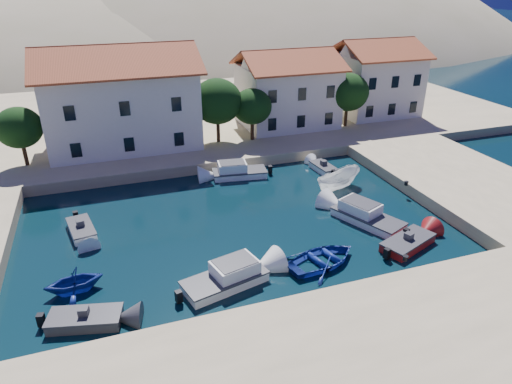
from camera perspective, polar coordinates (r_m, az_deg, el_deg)
ground at (r=25.70m, az=3.88°, el=-14.62°), size 400.00×400.00×0.00m
quay_east at (r=43.05m, az=24.37°, el=1.24°), size 11.00×20.00×1.00m
quay_north at (r=59.07m, az=-8.80°, el=9.46°), size 80.00×36.00×1.00m
hills at (r=149.87m, az=-7.56°, el=9.85°), size 254.00×176.00×99.00m
building_left at (r=47.21m, az=-16.56°, el=11.50°), size 14.70×9.45×9.70m
building_mid at (r=52.29m, az=3.92°, el=12.96°), size 10.50×8.40×8.30m
building_right at (r=58.72m, az=14.73°, el=13.85°), size 9.45×8.40×8.80m
trees at (r=46.68m, az=-3.02°, el=10.96°), size 37.30×5.30×6.45m
bollards at (r=28.82m, az=6.13°, el=-6.94°), size 29.36×9.56×0.30m
motorboat_grey_sw at (r=26.25m, az=-20.57°, el=-14.69°), size 4.03×2.49×1.25m
cabin_cruiser_south at (r=27.21m, az=-3.92°, el=-10.75°), size 5.38×3.29×1.60m
rowboat_south at (r=29.54m, az=8.28°, el=-8.85°), size 5.58×4.54×1.01m
motorboat_red_se at (r=32.40m, az=18.43°, el=-6.05°), size 4.43×3.14×1.25m
cabin_cruiser_east at (r=34.53m, az=13.80°, el=-3.02°), size 4.13×5.79×1.60m
boat_east at (r=39.56m, az=10.16°, el=0.37°), size 5.03×3.19×1.82m
motorboat_white_ne at (r=42.90m, az=8.41°, el=2.98°), size 1.69×3.13×1.25m
rowboat_west at (r=28.96m, az=-21.61°, el=-11.43°), size 3.54×3.15×1.70m
motorboat_white_west at (r=34.54m, az=-20.98°, el=-4.41°), size 2.13×3.67×1.25m
cabin_cruiser_north at (r=41.23m, az=-2.06°, el=2.56°), size 5.06×2.68×1.60m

